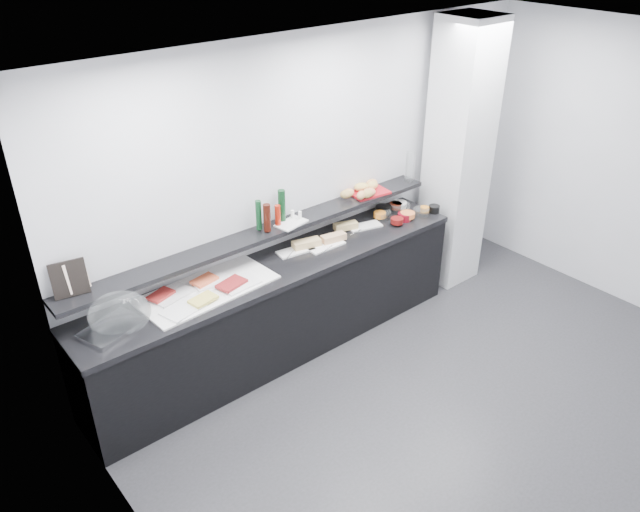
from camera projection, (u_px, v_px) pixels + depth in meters
ground at (480, 417)px, 4.94m from camera, size 5.00×5.00×0.00m
back_wall at (320, 184)px, 5.62m from camera, size 5.00×0.02×2.70m
ceiling at (539, 72)px, 3.61m from camera, size 5.00×5.00×0.00m
column at (458, 157)px, 6.21m from camera, size 0.50×0.50×2.70m
buffet_cabinet at (280, 311)px, 5.49m from camera, size 3.60×0.60×0.85m
counter_top at (278, 267)px, 5.26m from camera, size 3.62×0.62×0.05m
wall_shelf at (265, 233)px, 5.26m from camera, size 3.60×0.25×0.04m
cloche_base at (112, 329)px, 4.42m from camera, size 0.49×0.40×0.04m
cloche_dome at (120, 314)px, 4.40m from camera, size 0.52×0.43×0.34m
linen_runner at (207, 289)px, 4.90m from camera, size 1.11×0.58×0.01m
platter_meat_a at (172, 295)px, 4.80m from camera, size 0.35×0.27×0.01m
food_meat_a at (161, 295)px, 4.77m from camera, size 0.23×0.18×0.02m
platter_salmon at (211, 282)px, 4.97m from camera, size 0.30×0.23×0.01m
food_salmon at (204, 280)px, 4.95m from camera, size 0.22×0.16×0.02m
platter_cheese at (183, 309)px, 4.63m from camera, size 0.35×0.27×0.01m
food_cheese at (203, 299)px, 4.71m from camera, size 0.23×0.16×0.02m
platter_meat_b at (239, 284)px, 4.94m from camera, size 0.32×0.23×0.01m
food_meat_b at (232, 284)px, 4.91m from camera, size 0.26×0.19×0.02m
sandwich_plate_left at (296, 251)px, 5.44m from camera, size 0.35×0.19×0.01m
sandwich_food_left at (307, 243)px, 5.48m from camera, size 0.27×0.16×0.06m
tongs_left at (290, 255)px, 5.35m from camera, size 0.14×0.09×0.01m
sandwich_plate_mid at (326, 246)px, 5.52m from camera, size 0.35×0.16×0.01m
sandwich_food_mid at (334, 238)px, 5.58m from camera, size 0.24×0.13×0.06m
tongs_mid at (327, 249)px, 5.44m from camera, size 0.16×0.05×0.01m
sandwich_plate_right at (365, 226)px, 5.86m from camera, size 0.35×0.21×0.01m
sandwich_food_right at (346, 226)px, 5.78m from camera, size 0.24×0.15×0.06m
tongs_right at (356, 232)px, 5.72m from camera, size 0.16×0.03×0.01m
bowl_glass_fruit at (382, 215)px, 6.01m from camera, size 0.22×0.22×0.07m
fill_glass_fruit at (380, 215)px, 5.98m from camera, size 0.12×0.12×0.05m
bowl_black_jam at (383, 210)px, 6.11m from camera, size 0.20×0.20×0.07m
fill_black_jam at (396, 206)px, 6.16m from camera, size 0.12×0.12×0.05m
bowl_glass_cream at (400, 208)px, 6.15m from camera, size 0.27×0.27×0.07m
fill_glass_cream at (399, 204)px, 6.19m from camera, size 0.19×0.19×0.05m
bowl_red_jam at (404, 217)px, 5.97m from camera, size 0.17×0.17×0.07m
fill_red_jam at (397, 221)px, 5.87m from camera, size 0.12×0.12×0.05m
bowl_glass_salmon at (421, 212)px, 6.06m from camera, size 0.16×0.16×0.07m
fill_glass_salmon at (408, 215)px, 5.98m from camera, size 0.16×0.16×0.05m
bowl_black_fruit at (434, 209)px, 6.12m from camera, size 0.12×0.12×0.07m
fill_black_fruit at (425, 209)px, 6.09m from camera, size 0.09×0.09×0.05m
framed_print at (69, 279)px, 4.32m from camera, size 0.25×0.12×0.26m
print_art at (77, 276)px, 4.35m from camera, size 0.16×0.07×0.22m
condiment_tray at (291, 223)px, 5.35m from camera, size 0.30×0.22×0.01m
bottle_green_a at (259, 215)px, 5.18m from camera, size 0.06×0.06×0.26m
bottle_brown at (267, 218)px, 5.16m from camera, size 0.07×0.07×0.24m
bottle_green_b at (282, 205)px, 5.32m from camera, size 0.08×0.08×0.28m
bottle_hot at (278, 215)px, 5.27m from camera, size 0.05×0.05×0.18m
shaker_salt at (300, 215)px, 5.40m from camera, size 0.04×0.04×0.07m
shaker_pepper at (293, 214)px, 5.42m from camera, size 0.04×0.04×0.07m
bread_tray at (369, 192)px, 5.92m from camera, size 0.39×0.30×0.02m
bread_roll_nw at (348, 193)px, 5.78m from camera, size 0.16×0.12×0.08m
bread_roll_n at (361, 187)px, 5.90m from camera, size 0.17×0.14×0.08m
bread_roll_ne at (372, 183)px, 5.98m from camera, size 0.14×0.11×0.08m
bread_roll_sw at (361, 195)px, 5.73m from camera, size 0.14×0.11×0.08m
bread_roll_s at (367, 194)px, 5.76m from camera, size 0.12×0.08×0.08m
bread_roll_se at (369, 192)px, 5.79m from camera, size 0.15×0.12×0.08m
bread_roll_midw at (346, 194)px, 5.76m from camera, size 0.14×0.12×0.08m
bread_roll_mide at (373, 185)px, 5.93m from camera, size 0.13×0.08×0.08m
carafe at (410, 167)px, 6.11m from camera, size 0.09×0.09×0.30m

